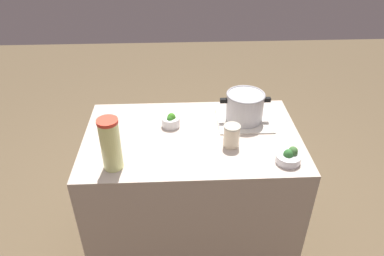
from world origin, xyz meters
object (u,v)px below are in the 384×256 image
Objects in this scene: lemonade_pitcher at (111,144)px; mason_jar at (232,136)px; cooking_pot at (245,106)px; broccoli_bowl_center at (289,157)px; broccoli_bowl_front at (171,121)px.

lemonade_pitcher is 0.61m from mason_jar.
cooking_pot is 0.43m from broccoli_bowl_center.
broccoli_bowl_front is at bearing 147.04° from mason_jar.
lemonade_pitcher is at bearing 179.94° from broccoli_bowl_center.
broccoli_bowl_front is (-0.42, -0.04, -0.06)m from cooking_pot.
broccoli_bowl_front reaches higher than broccoli_bowl_center.
cooking_pot reaches higher than broccoli_bowl_front.
lemonade_pitcher is 2.19× the size of broccoli_bowl_center.
cooking_pot is 2.79× the size of broccoli_bowl_front.
broccoli_bowl_front is at bearing 51.65° from lemonade_pitcher.
mason_jar is at bearing 13.80° from lemonade_pitcher.
broccoli_bowl_front is at bearing -174.69° from cooking_pot.
mason_jar is 0.31m from broccoli_bowl_center.
broccoli_bowl_center is (0.16, -0.39, -0.07)m from cooking_pot.
mason_jar is (0.59, 0.15, -0.07)m from lemonade_pitcher.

